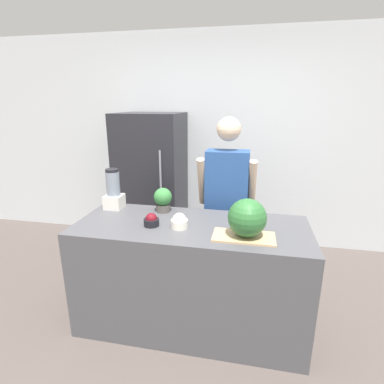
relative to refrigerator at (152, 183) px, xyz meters
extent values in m
plane|color=#564C47|center=(0.76, -1.67, -0.83)|extent=(14.00, 14.00, 0.00)
cube|color=silver|center=(0.76, 0.39, 0.47)|extent=(8.00, 0.06, 2.60)
cube|color=#4C4C51|center=(0.76, -1.30, -0.39)|extent=(1.78, 0.73, 0.88)
cube|color=#232328|center=(0.00, 0.00, 0.00)|extent=(0.75, 0.69, 1.66)
cylinder|color=gray|center=(0.22, -0.36, 0.17)|extent=(0.02, 0.02, 0.58)
cube|color=gray|center=(0.97, -0.68, -0.43)|extent=(0.29, 0.18, 0.80)
cube|color=#284C8C|center=(0.97, -0.68, 0.25)|extent=(0.39, 0.22, 0.56)
sphere|color=beige|center=(0.97, -0.68, 0.72)|extent=(0.22, 0.22, 0.22)
cylinder|color=beige|center=(0.74, -0.72, 0.24)|extent=(0.07, 0.23, 0.47)
cylinder|color=beige|center=(1.20, -0.72, 0.24)|extent=(0.07, 0.23, 0.47)
cube|color=tan|center=(1.16, -1.46, 0.06)|extent=(0.43, 0.22, 0.01)
sphere|color=#2D6B33|center=(1.18, -1.45, 0.20)|extent=(0.26, 0.26, 0.26)
cylinder|color=black|center=(0.47, -1.38, 0.08)|extent=(0.12, 0.12, 0.06)
sphere|color=maroon|center=(0.47, -1.38, 0.10)|extent=(0.09, 0.09, 0.09)
cylinder|color=white|center=(0.68, -1.38, 0.08)|extent=(0.13, 0.13, 0.06)
sphere|color=white|center=(0.68, -1.38, 0.11)|extent=(0.10, 0.10, 0.10)
cube|color=silver|center=(0.02, -1.07, 0.11)|extent=(0.15, 0.15, 0.12)
cylinder|color=gray|center=(0.02, -1.07, 0.27)|extent=(0.12, 0.12, 0.21)
cylinder|color=black|center=(0.02, -1.07, 0.39)|extent=(0.11, 0.11, 0.02)
cylinder|color=#514C47|center=(0.46, -1.06, 0.08)|extent=(0.12, 0.12, 0.07)
sphere|color=#387F3D|center=(0.46, -1.06, 0.18)|extent=(0.15, 0.15, 0.15)
camera|label=1|loc=(1.19, -3.38, 0.95)|focal=28.00mm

